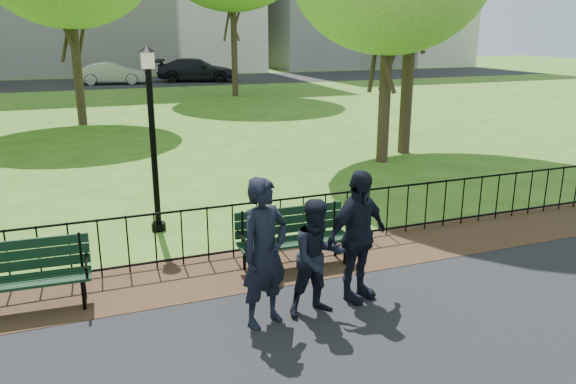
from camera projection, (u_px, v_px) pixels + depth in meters
name	position (u px, v px, depth m)	size (l,w,h in m)	color
ground	(292.00, 312.00, 7.22)	(120.00, 120.00, 0.00)	#385D18
dirt_strip	(255.00, 267.00, 8.56)	(60.00, 1.60, 0.01)	#342315
far_street	(103.00, 83.00, 38.53)	(70.00, 9.00, 0.01)	black
iron_fence	(245.00, 227.00, 8.87)	(24.06, 0.06, 1.00)	black
park_bench_main	(280.00, 232.00, 8.34)	(1.74, 0.58, 0.98)	black
park_bench_left_a	(18.00, 269.00, 7.12)	(1.77, 0.63, 0.99)	black
lamppost	(152.00, 134.00, 9.68)	(0.29, 0.29, 3.25)	black
person_left	(265.00, 253.00, 6.68)	(0.67, 0.44, 1.85)	black
person_mid	(318.00, 258.00, 6.97)	(0.73, 0.38, 1.51)	black
person_right	(357.00, 236.00, 7.33)	(1.04, 0.43, 1.77)	black
sedan_silver	(113.00, 73.00, 37.46)	(1.54, 4.43, 1.46)	#A4A6AB
sedan_dark	(197.00, 70.00, 39.43)	(2.23, 5.48, 1.59)	black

